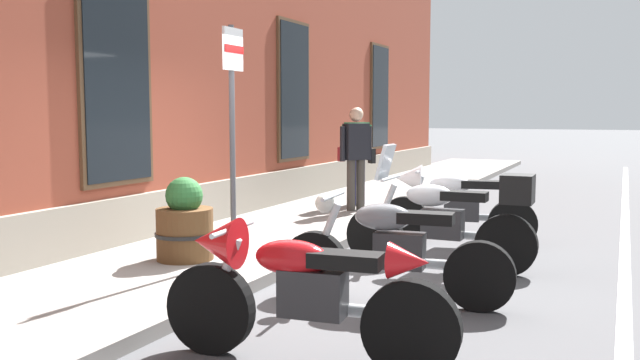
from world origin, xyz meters
TOP-DOWN VIEW (x-y plane):
  - ground_plane at (0.00, 0.00)m, footprint 140.00×140.00m
  - sidewalk at (0.00, 1.18)m, footprint 33.98×2.37m
  - lane_stripe at (0.00, -3.20)m, footprint 33.98×0.12m
  - motorcycle_red_sport at (-2.32, -1.16)m, footprint 0.62×2.08m
  - motorcycle_grey_naked at (-0.65, -1.29)m, footprint 0.62×2.11m
  - motorcycle_silver_touring at (0.84, -1.44)m, footprint 0.62×2.10m
  - motorcycle_white_sport at (2.23, -1.15)m, footprint 0.67×1.97m
  - pedestrian_dark_jacket at (3.87, 0.81)m, footprint 0.58×0.45m
  - pedestrian_striped_shirt at (4.50, 1.06)m, footprint 0.58×0.45m
  - parking_sign at (-0.20, 0.63)m, footprint 0.36×0.07m
  - barrel_planter at (-0.37, 1.14)m, footprint 0.64×0.64m

SIDE VIEW (x-z plane):
  - ground_plane at x=0.00m, z-range 0.00..0.00m
  - lane_stripe at x=0.00m, z-range 0.00..0.01m
  - sidewalk at x=0.00m, z-range 0.00..0.13m
  - motorcycle_grey_naked at x=-0.65m, z-range 0.00..0.96m
  - barrel_planter at x=-0.37m, z-range 0.05..0.94m
  - motorcycle_red_sport at x=-2.32m, z-range 0.05..1.03m
  - motorcycle_silver_touring at x=0.84m, z-range -0.11..1.24m
  - motorcycle_white_sport at x=2.23m, z-range 0.05..1.09m
  - pedestrian_dark_jacket at x=3.87m, z-range 0.23..1.89m
  - pedestrian_striped_shirt at x=4.50m, z-range 0.23..1.90m
  - parking_sign at x=-0.20m, z-range 0.49..2.97m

